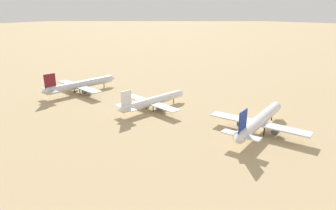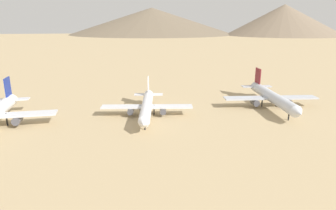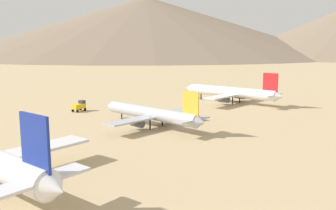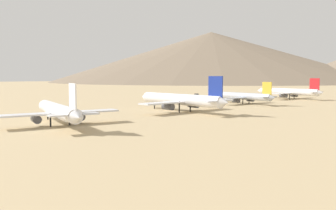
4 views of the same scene
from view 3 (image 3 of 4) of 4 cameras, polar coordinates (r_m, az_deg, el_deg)
The scene contains 4 objects.
parked_jet_0 at distance 154.25m, azimuth 10.05°, elevation 1.98°, with size 46.88×37.97×13.55m.
parked_jet_1 at distance 106.98m, azimuth -2.63°, elevation -1.40°, with size 41.30×33.54×11.91m.
service_truck at distance 136.89m, azimuth -13.87°, elevation -0.12°, with size 3.51×5.53×3.90m.
desert_hill_5 at distance 882.88m, azimuth -3.42°, elevation 12.28°, with size 876.30×876.30×139.14m, color #7A6854.
Camera 3 is at (-67.59, 23.20, 23.92)m, focal length 38.48 mm.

